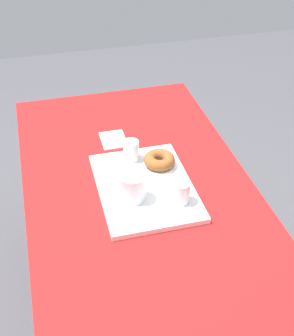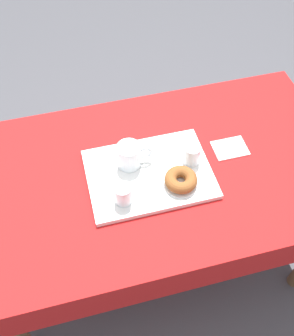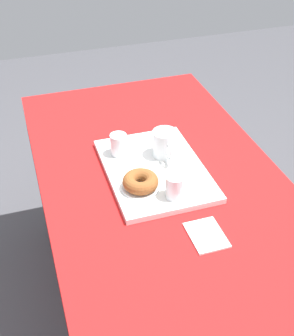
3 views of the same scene
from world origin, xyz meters
The scene contains 9 objects.
ground_plane centered at (0.00, 0.00, 0.00)m, with size 6.00×6.00×0.00m, color #47474C.
dining_table centered at (0.00, 0.00, 0.64)m, with size 1.48×0.82×0.74m.
serving_tray centered at (0.03, 0.02, 0.75)m, with size 0.46×0.33×0.02m, color white.
tea_mug_left centered at (0.09, -0.04, 0.80)m, with size 0.13×0.09×0.10m.
water_glass_near centered at (-0.14, 0.01, 0.79)m, with size 0.06×0.06×0.08m.
water_glass_far centered at (0.15, 0.11, 0.79)m, with size 0.06×0.06×0.08m.
donut_plate_left centered at (-0.07, 0.10, 0.76)m, with size 0.12×0.12×0.01m, color white.
sugar_donut_left centered at (-0.07, 0.10, 0.78)m, with size 0.12×0.12×0.04m, color brown.
paper_napkin centered at (-0.31, -0.03, 0.74)m, with size 0.13×0.10×0.01m, color white.
Camera 2 is at (0.25, 0.85, 1.92)m, focal length 41.93 mm.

